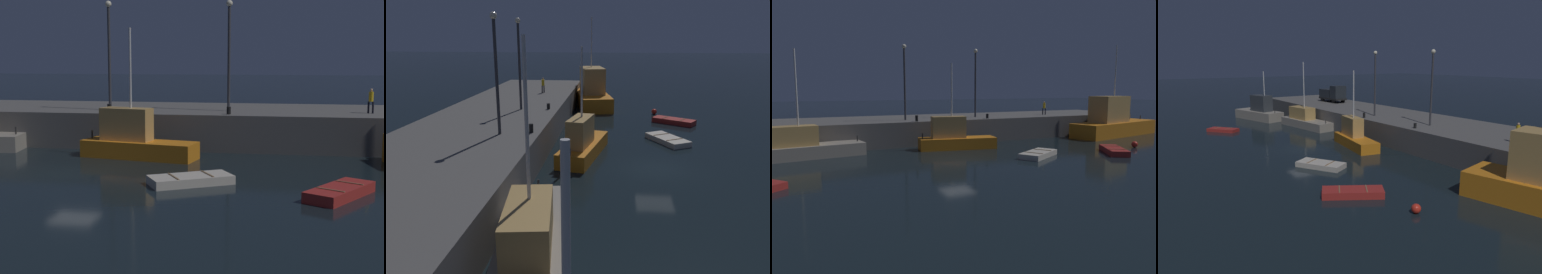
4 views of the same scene
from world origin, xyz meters
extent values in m
plane|color=black|center=(0.00, 0.00, 0.00)|extent=(320.00, 320.00, 0.00)
cube|color=#5B5956|center=(0.00, 12.51, 1.21)|extent=(56.01, 9.79, 2.42)
cube|color=orange|center=(2.33, 5.03, 0.53)|extent=(7.36, 3.36, 1.05)
cube|color=tan|center=(1.49, 5.19, 2.04)|extent=(3.28, 1.80, 1.98)
cylinder|color=silver|center=(1.79, 5.13, 5.44)|extent=(0.14, 0.14, 4.80)
cylinder|color=#262626|center=(-0.88, 5.64, 1.30)|extent=(0.10, 0.10, 0.50)
cylinder|color=#262626|center=(-6.47, 6.59, 1.30)|extent=(0.10, 0.10, 0.50)
cube|color=beige|center=(6.62, -1.55, 0.21)|extent=(4.34, 3.51, 0.43)
cube|color=olive|center=(7.38, -1.11, 0.45)|extent=(0.85, 1.39, 0.04)
cube|color=olive|center=(5.85, -1.99, 0.45)|extent=(0.85, 1.39, 0.04)
cube|color=#B22823|center=(13.55, -3.04, 0.24)|extent=(3.40, 4.27, 0.48)
cube|color=olive|center=(13.08, -3.81, 0.50)|extent=(1.19, 0.77, 0.04)
cube|color=olive|center=(14.02, -2.27, 0.50)|extent=(1.19, 0.77, 0.04)
cylinder|color=#38383D|center=(-1.10, 10.16, 5.96)|extent=(0.20, 0.20, 7.09)
sphere|color=#F9EFCC|center=(-1.10, 10.16, 9.69)|extent=(0.44, 0.44, 0.44)
cylinder|color=#38383D|center=(7.16, 10.80, 5.96)|extent=(0.20, 0.20, 7.07)
sphere|color=#F9EFCC|center=(7.16, 10.80, 9.67)|extent=(0.44, 0.44, 0.44)
cylinder|color=black|center=(16.71, 10.59, 2.81)|extent=(0.13, 0.13, 0.78)
cylinder|color=black|center=(16.44, 10.74, 2.81)|extent=(0.13, 0.13, 0.78)
cylinder|color=yellow|center=(16.57, 10.67, 3.52)|extent=(0.41, 0.41, 0.64)
sphere|color=tan|center=(16.57, 10.67, 3.96)|extent=(0.19, 0.19, 0.19)
cylinder|color=black|center=(-0.55, 8.22, 2.71)|extent=(0.28, 0.28, 0.58)
cylinder|color=black|center=(7.41, 8.48, 2.66)|extent=(0.28, 0.28, 0.49)
camera|label=1|loc=(11.22, -28.49, 6.19)|focal=53.79mm
camera|label=2|loc=(-24.05, 2.85, 8.65)|focal=35.50mm
camera|label=3|loc=(-11.77, -25.85, 5.50)|focal=34.51mm
camera|label=4|loc=(32.08, -15.80, 8.83)|focal=33.54mm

